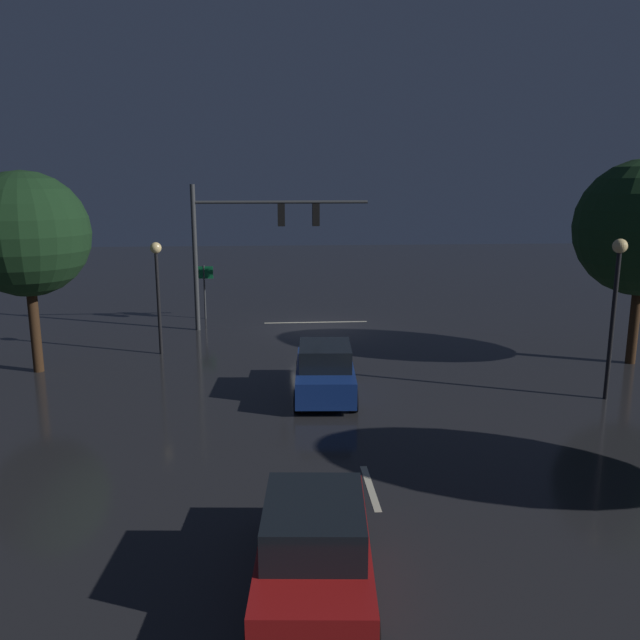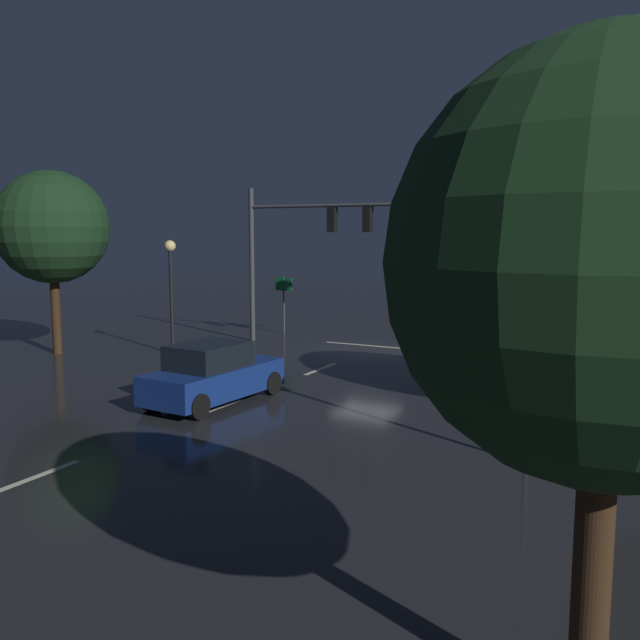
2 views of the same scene
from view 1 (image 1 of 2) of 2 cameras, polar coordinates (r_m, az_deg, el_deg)
name	(u,v)px [view 1 (image 1 of 2)]	position (r m, az deg, el deg)	size (l,w,h in m)	color
ground_plane	(318,328)	(29.96, -0.19, -0.75)	(80.00, 80.00, 0.00)	#232326
traffic_signal_assembly	(251,231)	(29.36, -6.15, 7.87)	(7.93, 0.47, 6.60)	#383A3D
lane_dash_far	(325,350)	(26.09, 0.46, -2.70)	(2.20, 0.16, 0.01)	beige
lane_dash_mid	(341,399)	(20.37, 1.89, -7.03)	(2.20, 0.16, 0.01)	beige
lane_dash_near	(370,487)	(14.89, 4.49, -14.61)	(2.20, 0.16, 0.01)	beige
stop_bar	(316,322)	(31.26, -0.37, -0.20)	(5.00, 0.16, 0.01)	beige
car_approaching	(325,371)	(20.53, 0.44, -4.55)	(2.15, 4.46, 1.70)	navy
car_distant	(314,547)	(11.24, -0.50, -19.53)	(2.21, 4.48, 1.70)	maroon
street_lamp_left_kerb	(616,288)	(21.51, 24.79, 2.56)	(0.44, 0.44, 5.04)	black
street_lamp_right_kerb	(157,275)	(25.73, -14.26, 3.88)	(0.44, 0.44, 4.44)	black
route_sign	(204,280)	(32.29, -10.25, 3.48)	(0.90, 0.11, 2.68)	#383A3D
tree_right_near	(26,235)	(24.55, -24.66, 6.91)	(4.34, 4.34, 7.11)	#382314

